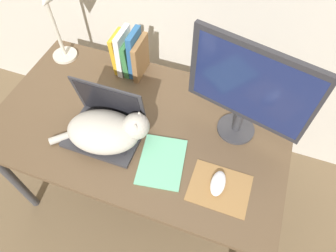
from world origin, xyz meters
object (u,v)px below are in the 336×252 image
laptop (106,125)px  book_row (130,54)px  cat (108,131)px  notepad (162,161)px  external_monitor (248,90)px  desk_lamp (51,11)px  computer_mouse (218,183)px

laptop → book_row: (-0.05, 0.39, 0.06)m
cat → notepad: size_ratio=1.56×
cat → external_monitor: external_monitor is taller
cat → notepad: 0.26m
external_monitor → book_row: 0.64m
laptop → cat: size_ratio=0.77×
laptop → external_monitor: size_ratio=0.65×
laptop → book_row: 0.40m
external_monitor → desk_lamp: 0.95m
desk_lamp → notepad: size_ratio=1.69×
cat → desk_lamp: desk_lamp is taller
cat → computer_mouse: (0.50, -0.05, -0.06)m
laptop → notepad: 0.29m
external_monitor → computer_mouse: 0.38m
desk_lamp → laptop: bearing=-40.2°
desk_lamp → notepad: desk_lamp is taller
laptop → cat: laptop is taller
external_monitor → cat: bearing=-154.4°
external_monitor → computer_mouse: external_monitor is taller
book_row → notepad: 0.58m
computer_mouse → desk_lamp: size_ratio=0.25×
external_monitor → desk_lamp: size_ratio=1.09×
laptop → desk_lamp: bearing=139.8°
external_monitor → book_row: size_ratio=1.99×
computer_mouse → desk_lamp: (-0.93, 0.43, 0.28)m
cat → notepad: (0.25, -0.02, -0.07)m
external_monitor → computer_mouse: bearing=-91.9°
laptop → desk_lamp: 0.59m
computer_mouse → book_row: size_ratio=0.46×
external_monitor → desk_lamp: bearing=171.7°
desk_lamp → cat: bearing=-41.2°
computer_mouse → cat: bearing=174.5°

